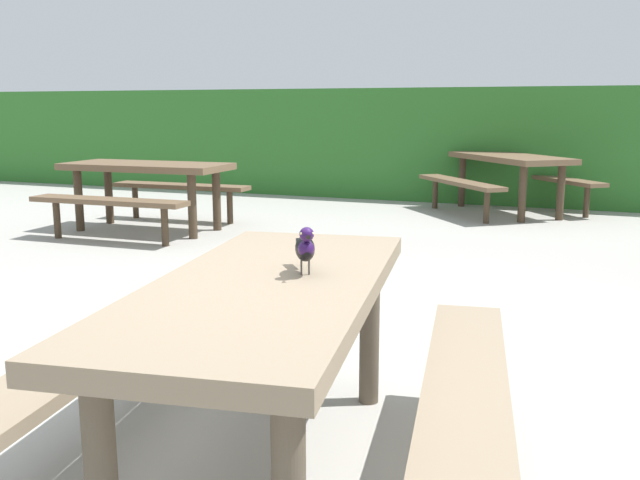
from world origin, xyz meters
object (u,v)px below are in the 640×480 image
picnic_table_foreground (268,329)px  picnic_table_mid_right (509,170)px  picnic_table_mid_left (147,180)px  bird_grackle (305,247)px

picnic_table_foreground → picnic_table_mid_right: 6.92m
picnic_table_mid_left → bird_grackle: bearing=-48.8°
picnic_table_foreground → bird_grackle: 0.32m
bird_grackle → picnic_table_mid_right: 6.82m
picnic_table_mid_left → picnic_table_mid_right: (3.53, 2.76, 0.00)m
bird_grackle → picnic_table_mid_left: (-3.54, 4.05, -0.29)m
picnic_table_mid_left → picnic_table_mid_right: bearing=38.0°
picnic_table_mid_left → picnic_table_mid_right: 4.48m
bird_grackle → picnic_table_mid_right: bird_grackle is taller
picnic_table_foreground → bird_grackle: bearing=46.4°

